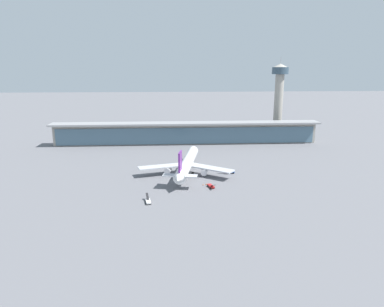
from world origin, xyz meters
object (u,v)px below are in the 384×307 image
airliner_on_stand (187,163)px  safety_cone_bravo (206,184)px  safety_cone_alpha (203,184)px  service_truck_mid_apron_red (211,186)px  service_truck_near_nose_blue (229,172)px  control_tower (279,94)px  service_truck_under_wing_white (148,201)px

airliner_on_stand → safety_cone_bravo: bearing=-66.5°
airliner_on_stand → safety_cone_alpha: (6.40, -18.37, -4.88)m
service_truck_mid_apron_red → safety_cone_bravo: (-1.78, 4.12, -0.49)m
service_truck_near_nose_blue → control_tower: 108.99m
airliner_on_stand → service_truck_under_wing_white: airliner_on_stand is taller
service_truck_under_wing_white → safety_cone_bravo: size_ratio=9.91×
service_truck_near_nose_blue → service_truck_under_wing_white: size_ratio=1.00×
safety_cone_alpha → control_tower: bearing=58.3°
service_truck_near_nose_blue → safety_cone_alpha: (-14.67, -16.77, -0.49)m
airliner_on_stand → service_truck_mid_apron_red: bearing=-66.5°
airliner_on_stand → control_tower: bearing=50.7°
airliner_on_stand → safety_cone_alpha: airliner_on_stand is taller
airliner_on_stand → service_truck_mid_apron_red: 24.44m
service_truck_near_nose_blue → service_truck_under_wing_white: same height
service_truck_mid_apron_red → safety_cone_bravo: size_ratio=9.87×
service_truck_under_wing_white → control_tower: size_ratio=0.12×
service_truck_near_nose_blue → service_truck_mid_apron_red: same height
service_truck_under_wing_white → airliner_on_stand: bearing=65.7°
service_truck_under_wing_white → safety_cone_bravo: bearing=38.9°
service_truck_near_nose_blue → safety_cone_bravo: 21.04m
service_truck_mid_apron_red → control_tower: size_ratio=0.12×
airliner_on_stand → service_truck_under_wing_white: 42.06m
control_tower → safety_cone_alpha: (-66.30, -107.35, -32.25)m
safety_cone_alpha → safety_cone_bravo: 1.47m
airliner_on_stand → service_truck_mid_apron_red: airliner_on_stand is taller
service_truck_under_wing_white → service_truck_mid_apron_red: same height
control_tower → service_truck_mid_apron_red: bearing=-119.6°
safety_cone_bravo → safety_cone_alpha: bearing=-162.4°
airliner_on_stand → control_tower: control_tower is taller
service_truck_under_wing_white → safety_cone_alpha: size_ratio=9.91×
airliner_on_stand → safety_cone_alpha: size_ratio=88.07×
service_truck_mid_apron_red → control_tower: 131.60m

